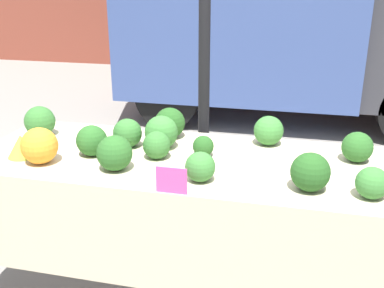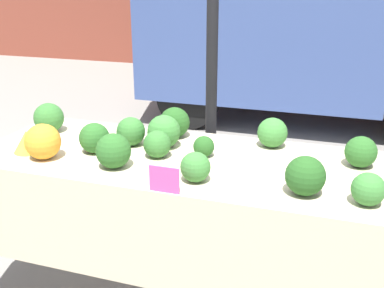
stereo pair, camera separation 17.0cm
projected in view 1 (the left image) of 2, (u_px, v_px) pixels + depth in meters
The scene contains 19 objects.
tent_pole at pixel (204, 85), 2.75m from camera, with size 0.07×0.07×2.28m.
parked_truck at pixel (288, 10), 5.64m from camera, with size 4.35×2.09×2.65m.
market_table at pixel (189, 183), 2.27m from camera, with size 2.28×0.83×0.89m.
orange_cauliflower at pixel (39, 146), 2.21m from camera, with size 0.18×0.18×0.18m.
romanesco_head at pixel (21, 146), 2.31m from camera, with size 0.15×0.15×0.12m.
broccoli_head_0 at pixel (269, 131), 2.47m from camera, with size 0.16×0.16×0.16m.
broccoli_head_1 at pixel (157, 145), 2.28m from camera, with size 0.14×0.14×0.14m.
broccoli_head_2 at pixel (170, 123), 2.58m from camera, with size 0.18×0.18×0.18m.
broccoli_head_4 at pixel (40, 121), 2.60m from camera, with size 0.18×0.18×0.18m.
broccoli_head_5 at pixel (115, 153), 2.14m from camera, with size 0.17×0.17×0.17m.
broccoli_head_6 at pixel (310, 172), 1.93m from camera, with size 0.17×0.17×0.17m.
broccoli_head_7 at pixel (357, 147), 2.24m from camera, with size 0.15×0.15×0.15m.
broccoli_head_8 at pixel (127, 133), 2.43m from camera, with size 0.16×0.16×0.16m.
broccoli_head_9 at pixel (203, 146), 2.31m from camera, with size 0.11×0.11×0.11m.
broccoli_head_10 at pixel (92, 141), 2.32m from camera, with size 0.16×0.16×0.16m.
broccoli_head_11 at pixel (372, 183), 1.86m from camera, with size 0.14×0.14×0.14m.
broccoli_head_12 at pixel (200, 167), 2.02m from camera, with size 0.14×0.14×0.14m.
broccoli_head_13 at pixel (161, 132), 2.41m from camera, with size 0.18×0.18×0.18m.
price_sign at pixel (171, 180), 1.91m from camera, with size 0.14×0.01×0.12m.
Camera 1 is at (0.50, -2.07, 1.75)m, focal length 42.00 mm.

